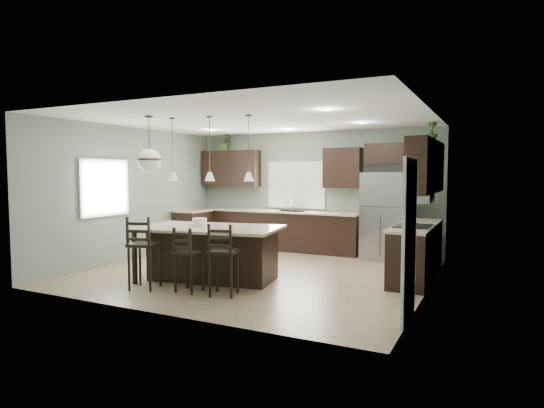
% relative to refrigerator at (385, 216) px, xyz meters
% --- Properties ---
extents(ground, '(6.00, 6.00, 0.00)m').
position_rel_refrigerator_xyz_m(ground, '(-1.81, -2.32, -0.93)').
color(ground, '#9E8466').
rests_on(ground, ground).
extents(pantry_door, '(0.04, 0.82, 2.04)m').
position_rel_refrigerator_xyz_m(pantry_door, '(1.16, -3.87, 0.09)').
color(pantry_door, white).
rests_on(pantry_door, ground).
extents(window_back, '(1.35, 0.02, 1.00)m').
position_rel_refrigerator_xyz_m(window_back, '(-2.21, 0.41, 0.62)').
color(window_back, white).
rests_on(window_back, room_shell).
extents(window_left, '(0.02, 1.10, 1.00)m').
position_rel_refrigerator_xyz_m(window_left, '(-4.80, -3.12, 0.62)').
color(window_left, white).
rests_on(window_left, room_shell).
extents(left_return_cabs, '(0.60, 0.90, 0.90)m').
position_rel_refrigerator_xyz_m(left_return_cabs, '(-4.51, -0.62, -0.48)').
color(left_return_cabs, black).
rests_on(left_return_cabs, ground).
extents(left_return_countertop, '(0.66, 0.96, 0.04)m').
position_rel_refrigerator_xyz_m(left_return_countertop, '(-4.49, -0.62, -0.01)').
color(left_return_countertop, '#C5B595').
rests_on(left_return_countertop, left_return_cabs).
extents(back_lower_cabs, '(4.20, 0.60, 0.90)m').
position_rel_refrigerator_xyz_m(back_lower_cabs, '(-2.66, 0.13, -0.48)').
color(back_lower_cabs, black).
rests_on(back_lower_cabs, ground).
extents(back_countertop, '(4.20, 0.66, 0.04)m').
position_rel_refrigerator_xyz_m(back_countertop, '(-2.66, 0.11, -0.01)').
color(back_countertop, '#C5B595').
rests_on(back_countertop, back_lower_cabs).
extents(sink_inset, '(0.70, 0.45, 0.01)m').
position_rel_refrigerator_xyz_m(sink_inset, '(-2.21, 0.11, 0.01)').
color(sink_inset, gray).
rests_on(sink_inset, back_countertop).
extents(faucet, '(0.02, 0.02, 0.28)m').
position_rel_refrigerator_xyz_m(faucet, '(-2.21, 0.08, 0.16)').
color(faucet, silver).
rests_on(faucet, back_countertop).
extents(back_upper_left, '(1.55, 0.34, 0.90)m').
position_rel_refrigerator_xyz_m(back_upper_left, '(-3.96, 0.26, 1.02)').
color(back_upper_left, black).
rests_on(back_upper_left, room_shell).
extents(back_upper_right, '(0.85, 0.34, 0.90)m').
position_rel_refrigerator_xyz_m(back_upper_right, '(-1.01, 0.26, 1.02)').
color(back_upper_right, black).
rests_on(back_upper_right, room_shell).
extents(fridge_header, '(1.05, 0.34, 0.45)m').
position_rel_refrigerator_xyz_m(fridge_header, '(0.04, 0.26, 1.32)').
color(fridge_header, black).
rests_on(fridge_header, room_shell).
extents(right_lower_cabs, '(0.60, 2.35, 0.90)m').
position_rel_refrigerator_xyz_m(right_lower_cabs, '(0.89, -1.45, -0.48)').
color(right_lower_cabs, black).
rests_on(right_lower_cabs, ground).
extents(right_countertop, '(0.66, 2.35, 0.04)m').
position_rel_refrigerator_xyz_m(right_countertop, '(0.87, -1.45, -0.01)').
color(right_countertop, '#C5B595').
rests_on(right_countertop, right_lower_cabs).
extents(cooktop, '(0.58, 0.75, 0.02)m').
position_rel_refrigerator_xyz_m(cooktop, '(0.87, -1.72, 0.02)').
color(cooktop, black).
rests_on(cooktop, right_countertop).
extents(wall_oven_front, '(0.01, 0.72, 0.60)m').
position_rel_refrigerator_xyz_m(wall_oven_front, '(0.58, -1.72, -0.48)').
color(wall_oven_front, gray).
rests_on(wall_oven_front, right_lower_cabs).
extents(right_upper_cabs, '(0.34, 2.35, 0.90)m').
position_rel_refrigerator_xyz_m(right_upper_cabs, '(1.02, -1.45, 1.02)').
color(right_upper_cabs, black).
rests_on(right_upper_cabs, room_shell).
extents(microwave, '(0.40, 0.75, 0.40)m').
position_rel_refrigerator_xyz_m(microwave, '(0.97, -1.72, 0.62)').
color(microwave, gray).
rests_on(microwave, right_upper_cabs).
extents(refrigerator, '(0.90, 0.74, 1.85)m').
position_rel_refrigerator_xyz_m(refrigerator, '(0.00, 0.00, 0.00)').
color(refrigerator, '#9A9BA3').
rests_on(refrigerator, ground).
extents(kitchen_island, '(2.53, 1.70, 0.92)m').
position_rel_refrigerator_xyz_m(kitchen_island, '(-2.25, -3.21, -0.46)').
color(kitchen_island, black).
rests_on(kitchen_island, ground).
extents(serving_dish, '(0.24, 0.24, 0.14)m').
position_rel_refrigerator_xyz_m(serving_dish, '(-2.45, -3.25, 0.07)').
color(serving_dish, silver).
rests_on(serving_dish, kitchen_island).
extents(bar_stool_left, '(0.53, 0.53, 1.17)m').
position_rel_refrigerator_xyz_m(bar_stool_left, '(-2.85, -4.17, -0.34)').
color(bar_stool_left, black).
rests_on(bar_stool_left, ground).
extents(bar_stool_center, '(0.38, 0.38, 1.02)m').
position_rel_refrigerator_xyz_m(bar_stool_center, '(-2.11, -4.01, -0.42)').
color(bar_stool_center, black).
rests_on(bar_stool_center, ground).
extents(bar_stool_right, '(0.50, 0.50, 1.10)m').
position_rel_refrigerator_xyz_m(bar_stool_right, '(-1.52, -3.94, -0.37)').
color(bar_stool_right, black).
rests_on(bar_stool_right, ground).
extents(pendant_left, '(0.17, 0.17, 1.10)m').
position_rel_refrigerator_xyz_m(pendant_left, '(-2.94, -3.33, 1.32)').
color(pendant_left, white).
rests_on(pendant_left, room_shell).
extents(pendant_center, '(0.17, 0.17, 1.10)m').
position_rel_refrigerator_xyz_m(pendant_center, '(-2.25, -3.21, 1.32)').
color(pendant_center, white).
rests_on(pendant_center, room_shell).
extents(pendant_right, '(0.17, 0.17, 1.10)m').
position_rel_refrigerator_xyz_m(pendant_right, '(-1.56, -3.10, 1.32)').
color(pendant_right, white).
rests_on(pendant_right, room_shell).
extents(chandelier, '(0.43, 0.43, 0.94)m').
position_rel_refrigerator_xyz_m(chandelier, '(-3.14, -3.68, 1.40)').
color(chandelier, '#F1E9C5').
rests_on(chandelier, room_shell).
extents(plant_back_left, '(0.45, 0.41, 0.42)m').
position_rel_refrigerator_xyz_m(plant_back_left, '(-4.12, 0.23, 1.69)').
color(plant_back_left, '#365324').
rests_on(plant_back_left, back_upper_left).
extents(plant_right_wall, '(0.28, 0.28, 0.41)m').
position_rel_refrigerator_xyz_m(plant_right_wall, '(0.99, -0.64, 1.68)').
color(plant_right_wall, '#2D5625').
rests_on(plant_right_wall, right_upper_cabs).
extents(room_shell, '(6.00, 6.00, 6.00)m').
position_rel_refrigerator_xyz_m(room_shell, '(-1.81, -2.32, 0.77)').
color(room_shell, slate).
rests_on(room_shell, ground).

